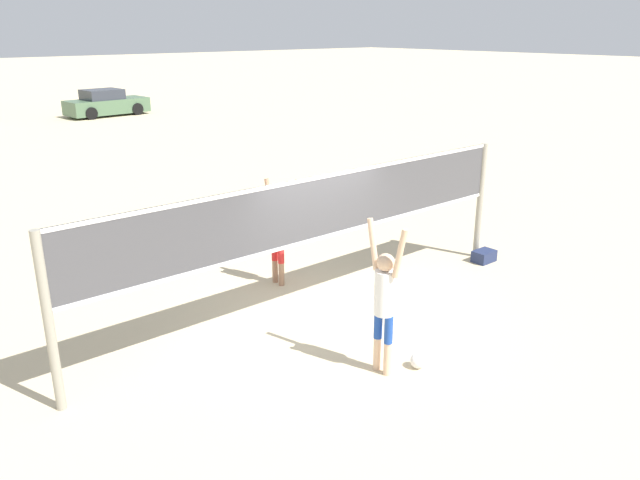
# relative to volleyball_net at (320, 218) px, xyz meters

# --- Properties ---
(ground_plane) EXTENTS (200.00, 200.00, 0.00)m
(ground_plane) POSITION_rel_volleyball_net_xyz_m (0.00, 0.00, -1.69)
(ground_plane) COLOR beige
(volleyball_net) EXTENTS (8.76, 0.12, 2.40)m
(volleyball_net) POSITION_rel_volleyball_net_xyz_m (0.00, 0.00, 0.00)
(volleyball_net) COLOR gray
(volleyball_net) RESTS_ON ground_plane
(player_spiker) EXTENTS (0.28, 0.71, 2.20)m
(player_spiker) POSITION_rel_volleyball_net_xyz_m (-0.55, -2.00, -0.53)
(player_spiker) COLOR beige
(player_spiker) RESTS_ON ground_plane
(player_blocker) EXTENTS (0.28, 0.68, 1.99)m
(player_blocker) POSITION_rel_volleyball_net_xyz_m (0.24, 1.50, -0.65)
(player_blocker) COLOR tan
(player_blocker) RESTS_ON ground_plane
(volleyball) EXTENTS (0.22, 0.22, 0.22)m
(volleyball) POSITION_rel_volleyball_net_xyz_m (-0.08, -2.26, -1.58)
(volleyball) COLOR white
(volleyball) RESTS_ON ground_plane
(gear_bag) EXTENTS (0.47, 0.33, 0.24)m
(gear_bag) POSITION_rel_volleyball_net_xyz_m (4.19, -0.31, -1.57)
(gear_bag) COLOR navy
(gear_bag) RESTS_ON ground_plane
(parked_car_near) EXTENTS (4.38, 2.11, 1.42)m
(parked_car_near) POSITION_rel_volleyball_net_xyz_m (7.09, 26.38, -1.06)
(parked_car_near) COLOR #4C6B4C
(parked_car_near) RESTS_ON ground_plane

